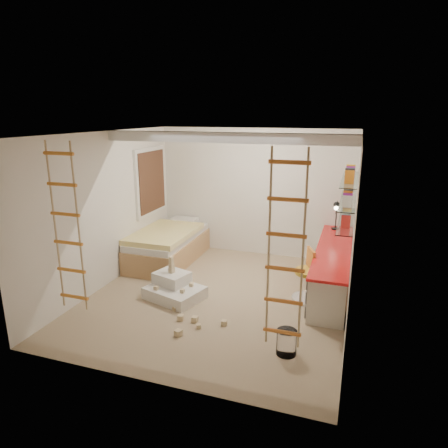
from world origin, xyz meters
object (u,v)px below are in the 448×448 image
(play_platform, at_px, (174,288))
(bed, at_px, (169,245))
(swivel_chair, at_px, (308,282))
(desk, at_px, (332,267))

(play_platform, bearing_deg, bed, 118.94)
(bed, distance_m, swivel_chair, 3.00)
(bed, relative_size, play_platform, 1.99)
(bed, height_order, play_platform, bed)
(desk, bearing_deg, play_platform, -155.47)
(swivel_chair, bearing_deg, play_platform, -164.51)
(swivel_chair, height_order, play_platform, swivel_chair)
(swivel_chair, bearing_deg, bed, 162.92)
(bed, relative_size, swivel_chair, 2.38)
(desk, bearing_deg, bed, 173.51)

